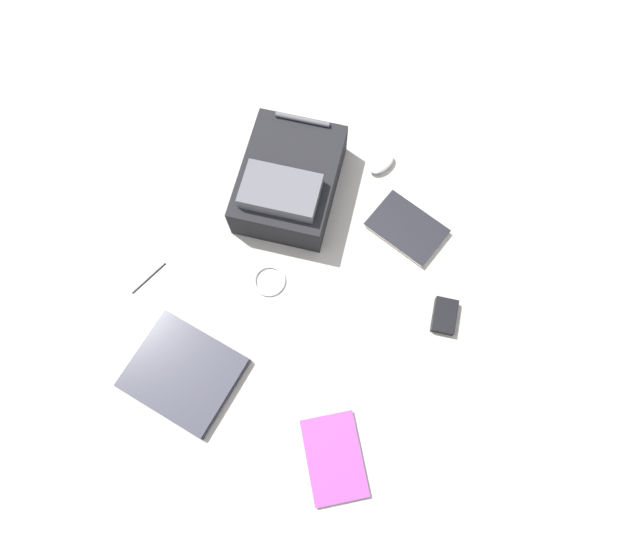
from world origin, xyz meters
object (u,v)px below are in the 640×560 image
at_px(book_red, 407,228).
at_px(power_brick, 445,316).
at_px(pen_black, 149,278).
at_px(backpack, 289,181).
at_px(book_blue, 334,458).
at_px(computer_mouse, 382,163).
at_px(cable_coil, 269,280).
at_px(laptop, 183,373).

bearing_deg(book_red, power_brick, -42.32).
bearing_deg(pen_black, backpack, 63.65).
relative_size(book_blue, pen_black, 2.04).
height_order(book_blue, power_brick, power_brick).
xyz_separation_m(computer_mouse, power_brick, (0.42, -0.39, -0.00)).
xyz_separation_m(book_blue, computer_mouse, (-0.32, 0.94, 0.01)).
height_order(cable_coil, power_brick, power_brick).
bearing_deg(book_red, computer_mouse, 136.23).
bearing_deg(cable_coil, laptop, -101.03).
bearing_deg(pen_black, power_brick, 21.18).
relative_size(laptop, book_red, 1.20).
xyz_separation_m(book_red, computer_mouse, (-0.18, 0.18, 0.01)).
distance_m(cable_coil, power_brick, 0.57).
xyz_separation_m(backpack, book_blue, (0.55, -0.69, -0.07)).
height_order(book_red, computer_mouse, computer_mouse).
relative_size(laptop, book_blue, 1.10).
relative_size(computer_mouse, power_brick, 0.94).
height_order(book_red, power_brick, power_brick).
relative_size(backpack, power_brick, 4.29).
xyz_separation_m(backpack, computer_mouse, (0.23, 0.24, -0.06)).
bearing_deg(laptop, cable_coil, 78.97).
height_order(laptop, power_brick, same).
height_order(book_blue, pen_black, book_blue).
distance_m(book_blue, book_red, 0.77).
relative_size(book_blue, power_brick, 2.62).
bearing_deg(cable_coil, power_brick, 16.77).
xyz_separation_m(book_red, pen_black, (-0.66, -0.56, -0.01)).
height_order(book_blue, computer_mouse, computer_mouse).
distance_m(book_blue, computer_mouse, 0.99).
bearing_deg(book_blue, pen_black, 166.17).
xyz_separation_m(backpack, cable_coil, (0.10, -0.31, -0.07)).
relative_size(cable_coil, pen_black, 0.76).
bearing_deg(book_red, book_blue, -79.95).
bearing_deg(power_brick, cable_coil, -163.23).
height_order(book_blue, cable_coil, book_blue).
distance_m(backpack, book_blue, 0.89).
bearing_deg(backpack, book_red, 9.26).
relative_size(backpack, book_blue, 1.63).
relative_size(laptop, computer_mouse, 3.06).
relative_size(book_blue, computer_mouse, 2.78).
height_order(laptop, cable_coil, laptop).
xyz_separation_m(laptop, book_red, (0.39, 0.77, -0.01)).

